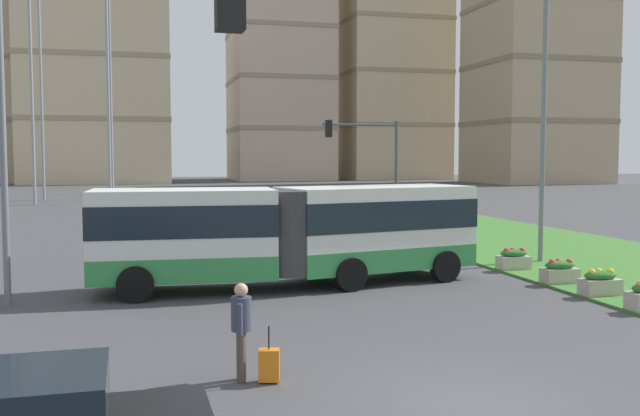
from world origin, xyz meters
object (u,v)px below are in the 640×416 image
Objects in this scene: streetlight_median at (543,116)px; articulated_bus at (291,232)px; streetlight_left at (2,110)px; flower_planter_2 at (600,282)px; apartment_tower_centre at (279,59)px; flower_planter_5 at (459,244)px; flower_planter_3 at (560,271)px; apartment_tower_eastcentre at (391,26)px; rolling_suitcase at (269,365)px; traffic_light_near_left at (0,139)px; apartment_tower_east at (537,38)px; apartment_tower_westcentre at (95,63)px; traffic_light_far_right at (372,157)px; flower_planter_4 at (514,259)px; pedestrian_crossing at (241,325)px.

articulated_bus is at bearing -167.45° from streetlight_median.
streetlight_left is at bearing -170.32° from streetlight_median.
apartment_tower_centre is at bearing 83.75° from flower_planter_2.
streetlight_median is at bearing -56.79° from flower_planter_5.
flower_planter_3 is at bearing -13.50° from articulated_bus.
apartment_tower_eastcentre is (39.57, 98.89, 25.53)m from articulated_bus.
flower_planter_2 is (8.02, -3.88, -1.23)m from articulated_bus.
streetlight_left reaches higher than rolling_suitcase.
traffic_light_near_left is 0.60× the size of streetlight_median.
articulated_bus is 10.84m from streetlight_median.
traffic_light_near_left is 0.14× the size of apartment_tower_east.
rolling_suitcase is 101.31m from apartment_tower_westcentre.
flower_planter_3 is at bearing -82.83° from traffic_light_far_right.
apartment_tower_eastcentre reaches higher than apartment_tower_centre.
flower_planter_5 is at bearing 20.48° from streetlight_left.
rolling_suitcase is (-2.31, -8.92, -1.34)m from articulated_bus.
rolling_suitcase is at bearing -101.33° from apartment_tower_centre.
apartment_tower_eastcentre is (31.55, 98.07, 26.75)m from flower_planter_4.
traffic_light_near_left is at bearing -80.40° from streetlight_left.
apartment_tower_centre reaches higher than apartment_tower_westcentre.
pedestrian_crossing is 1.58× the size of flower_planter_5.
traffic_light_near_left is 116.50m from apartment_tower_centre.
flower_planter_4 is at bearing 90.00° from flower_planter_2.
streetlight_median reaches higher than flower_planter_5.
apartment_tower_east reaches higher than apartment_tower_centre.
flower_planter_4 is 0.11× the size of streetlight_median.
apartment_tower_eastcentre is (31.55, 102.77, 26.75)m from flower_planter_2.
rolling_suitcase is 0.17× the size of traffic_light_far_right.
streetlight_median is (3.56, -9.02, 1.51)m from traffic_light_far_right.
rolling_suitcase is at bearing -23.96° from pedestrian_crossing.
rolling_suitcase is 10.95m from streetlight_left.
flower_planter_2 is 0.18× the size of traffic_light_near_left.
flower_planter_5 is 0.11× the size of streetlight_median.
apartment_tower_centre reaches higher than flower_planter_2.
flower_planter_3 is 0.03× the size of apartment_tower_east.
flower_planter_5 is 85.91m from apartment_tower_east.
flower_planter_4 is 1.00× the size of flower_planter_5.
streetlight_median is at bearing 42.29° from rolling_suitcase.
apartment_tower_westcentre is (-8.01, 99.44, 17.65)m from rolling_suitcase.
apartment_tower_east is (45.77, 73.81, 21.28)m from flower_planter_4.
flower_planter_4 is 0.02× the size of apartment_tower_eastcentre.
flower_planter_4 is at bearing 90.00° from flower_planter_3.
pedestrian_crossing is 17.32m from streetlight_median.
apartment_tower_east reaches higher than articulated_bus.
streetlight_median is 103.44m from apartment_tower_eastcentre.
traffic_light_near_left is at bearing -124.80° from rolling_suitcase.
apartment_tower_eastcentre reaches higher than flower_planter_2.
rolling_suitcase is 17.43m from flower_planter_5.
apartment_tower_centre reaches higher than traffic_light_far_right.
flower_planter_3 is at bearing -114.68° from streetlight_median.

